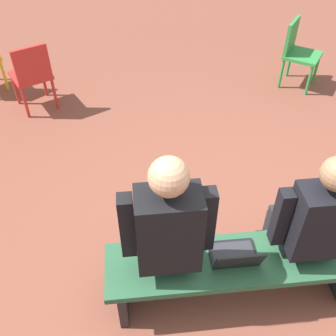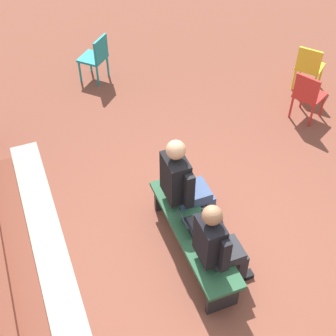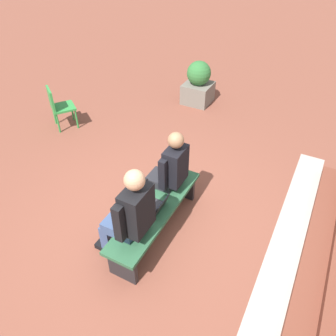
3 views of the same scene
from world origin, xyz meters
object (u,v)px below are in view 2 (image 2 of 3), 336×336
at_px(plastic_chair_far_left, 96,56).
at_px(plastic_chair_mid_courtyard, 309,66).
at_px(person_student, 218,244).
at_px(person_adult, 184,182).
at_px(laptop, 192,225).
at_px(plastic_chair_far_right, 308,94).
at_px(bench, 193,234).

relative_size(plastic_chair_far_left, plastic_chair_mid_courtyard, 1.00).
height_order(person_student, plastic_chair_mid_courtyard, person_student).
relative_size(person_adult, laptop, 4.41).
distance_m(person_student, person_adult, 0.94).
bearing_deg(plastic_chair_far_left, person_student, -178.46).
bearing_deg(person_adult, plastic_chair_far_right, -63.94).
distance_m(bench, laptop, 0.15).
distance_m(bench, plastic_chair_mid_courtyard, 4.06).
bearing_deg(laptop, person_student, -170.91).
distance_m(person_student, laptop, 0.54).
bearing_deg(person_student, plastic_chair_far_left, 1.54).
bearing_deg(plastic_chair_far_right, person_adult, 116.06).
height_order(person_adult, plastic_chair_far_left, person_adult).
distance_m(bench, plastic_chair_far_right, 3.26).
relative_size(person_student, plastic_chair_far_right, 1.58).
bearing_deg(bench, plastic_chair_far_right, -56.95).
xyz_separation_m(person_student, laptop, (0.49, 0.08, -0.21)).
relative_size(person_student, person_adult, 0.94).
relative_size(bench, laptop, 5.62).
relative_size(person_student, plastic_chair_mid_courtyard, 1.58).
height_order(person_adult, plastic_chair_far_right, person_adult).
height_order(bench, plastic_chair_far_right, plastic_chair_far_right).
bearing_deg(person_student, bench, 8.13).
relative_size(bench, plastic_chair_mid_courtyard, 2.14).
xyz_separation_m(bench, plastic_chair_far_left, (4.10, 0.06, 0.13)).
xyz_separation_m(laptop, plastic_chair_mid_courtyard, (2.45, -3.23, -0.02)).
bearing_deg(plastic_chair_mid_courtyard, bench, 127.55).
bearing_deg(person_adult, bench, 171.47).
bearing_deg(plastic_chair_far_right, plastic_chair_far_left, 50.20).
bearing_deg(plastic_chair_mid_courtyard, person_student, 133.02).
xyz_separation_m(laptop, plastic_chair_far_left, (4.07, 0.04, -0.02)).
xyz_separation_m(bench, plastic_chair_mid_courtyard, (2.47, -3.22, 0.13)).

